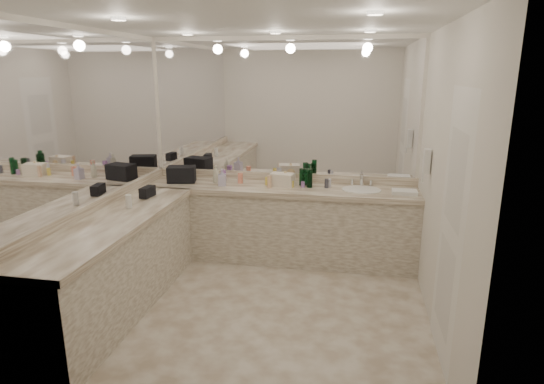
% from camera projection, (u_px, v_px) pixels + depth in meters
% --- Properties ---
extents(floor, '(3.20, 3.20, 0.00)m').
position_uv_depth(floor, '(258.00, 306.00, 4.41)').
color(floor, beige).
rests_on(floor, ground).
extents(ceiling, '(3.20, 3.20, 0.00)m').
position_uv_depth(ceiling, '(255.00, 21.00, 3.74)').
color(ceiling, white).
rests_on(ceiling, floor).
extents(wall_back, '(3.20, 0.02, 2.60)m').
position_uv_depth(wall_back, '(283.00, 148.00, 5.50)').
color(wall_back, silver).
rests_on(wall_back, floor).
extents(wall_left, '(0.02, 3.00, 2.60)m').
position_uv_depth(wall_left, '(94.00, 169.00, 4.36)').
color(wall_left, silver).
rests_on(wall_left, floor).
extents(wall_right, '(0.02, 3.00, 2.60)m').
position_uv_depth(wall_right, '(444.00, 183.00, 3.79)').
color(wall_right, silver).
rests_on(wall_right, floor).
extents(vanity_back_base, '(3.20, 0.60, 0.84)m').
position_uv_depth(vanity_back_base, '(279.00, 225.00, 5.44)').
color(vanity_back_base, beige).
rests_on(vanity_back_base, floor).
extents(vanity_back_top, '(3.20, 0.64, 0.06)m').
position_uv_depth(vanity_back_top, '(279.00, 189.00, 5.32)').
color(vanity_back_top, beige).
rests_on(vanity_back_top, vanity_back_base).
extents(vanity_left_base, '(0.60, 2.40, 0.84)m').
position_uv_depth(vanity_left_base, '(115.00, 268.00, 4.24)').
color(vanity_left_base, beige).
rests_on(vanity_left_base, floor).
extents(vanity_left_top, '(0.64, 2.42, 0.06)m').
position_uv_depth(vanity_left_top, '(112.00, 223.00, 4.13)').
color(vanity_left_top, beige).
rests_on(vanity_left_top, vanity_left_base).
extents(backsplash_back, '(3.20, 0.04, 0.10)m').
position_uv_depth(backsplash_back, '(283.00, 177.00, 5.57)').
color(backsplash_back, beige).
rests_on(backsplash_back, vanity_back_top).
extents(backsplash_left, '(0.04, 3.00, 0.10)m').
position_uv_depth(backsplash_left, '(99.00, 204.00, 4.44)').
color(backsplash_left, beige).
rests_on(backsplash_left, vanity_left_top).
extents(mirror_back, '(3.12, 0.01, 1.55)m').
position_uv_depth(mirror_back, '(283.00, 109.00, 5.37)').
color(mirror_back, white).
rests_on(mirror_back, wall_back).
extents(mirror_left, '(0.01, 2.92, 1.55)m').
position_uv_depth(mirror_left, '(90.00, 119.00, 4.23)').
color(mirror_left, white).
rests_on(mirror_left, wall_left).
extents(sink, '(0.44, 0.44, 0.03)m').
position_uv_depth(sink, '(361.00, 190.00, 5.15)').
color(sink, white).
rests_on(sink, vanity_back_top).
extents(faucet, '(0.24, 0.16, 0.14)m').
position_uv_depth(faucet, '(362.00, 180.00, 5.33)').
color(faucet, silver).
rests_on(faucet, vanity_back_top).
extents(wall_phone, '(0.06, 0.10, 0.24)m').
position_uv_depth(wall_phone, '(427.00, 161.00, 4.45)').
color(wall_phone, white).
rests_on(wall_phone, wall_right).
extents(door, '(0.02, 0.82, 2.10)m').
position_uv_depth(door, '(450.00, 231.00, 3.38)').
color(door, white).
rests_on(door, wall_right).
extents(black_toiletry_bag, '(0.37, 0.28, 0.19)m').
position_uv_depth(black_toiletry_bag, '(182.00, 175.00, 5.49)').
color(black_toiletry_bag, black).
rests_on(black_toiletry_bag, vanity_back_top).
extents(black_bag_spill, '(0.11, 0.21, 0.11)m').
position_uv_depth(black_bag_spill, '(147.00, 192.00, 4.84)').
color(black_bag_spill, black).
rests_on(black_bag_spill, vanity_left_top).
extents(cream_cosmetic_case, '(0.29, 0.21, 0.15)m').
position_uv_depth(cream_cosmetic_case, '(282.00, 180.00, 5.31)').
color(cream_cosmetic_case, silver).
rests_on(cream_cosmetic_case, vanity_back_top).
extents(hand_towel, '(0.27, 0.18, 0.04)m').
position_uv_depth(hand_towel, '(405.00, 192.00, 4.98)').
color(hand_towel, white).
rests_on(hand_towel, vanity_back_top).
extents(lotion_left, '(0.06, 0.06, 0.14)m').
position_uv_depth(lotion_left, '(129.00, 202.00, 4.45)').
color(lotion_left, white).
rests_on(lotion_left, vanity_left_top).
extents(soap_bottle_a, '(0.09, 0.09, 0.21)m').
position_uv_depth(soap_bottle_a, '(216.00, 174.00, 5.47)').
color(soap_bottle_a, beige).
rests_on(soap_bottle_a, vanity_back_top).
extents(soap_bottle_b, '(0.11, 0.11, 0.20)m').
position_uv_depth(soap_bottle_b, '(222.00, 177.00, 5.32)').
color(soap_bottle_b, '#B9B1CF').
rests_on(soap_bottle_b, vanity_back_top).
extents(soap_bottle_c, '(0.15, 0.15, 0.17)m').
position_uv_depth(soap_bottle_c, '(285.00, 178.00, 5.34)').
color(soap_bottle_c, '#E5C182').
rests_on(soap_bottle_c, vanity_back_top).
extents(green_bottle_0, '(0.07, 0.07, 0.18)m').
position_uv_depth(green_bottle_0, '(309.00, 179.00, 5.28)').
color(green_bottle_0, '#0F5225').
rests_on(green_bottle_0, vanity_back_top).
extents(green_bottle_1, '(0.06, 0.06, 0.20)m').
position_uv_depth(green_bottle_1, '(302.00, 177.00, 5.35)').
color(green_bottle_1, '#0F5225').
rests_on(green_bottle_1, vanity_back_top).
extents(green_bottle_2, '(0.06, 0.06, 0.22)m').
position_uv_depth(green_bottle_2, '(310.00, 178.00, 5.24)').
color(green_bottle_2, '#0F5225').
rests_on(green_bottle_2, vanity_back_top).
extents(green_bottle_3, '(0.07, 0.07, 0.19)m').
position_uv_depth(green_bottle_3, '(305.00, 177.00, 5.37)').
color(green_bottle_3, '#0F5225').
rests_on(green_bottle_3, vanity_back_top).
extents(amenity_bottle_0, '(0.07, 0.07, 0.13)m').
position_uv_depth(amenity_bottle_0, '(223.00, 175.00, 5.57)').
color(amenity_bottle_0, '#9966B2').
rests_on(amenity_bottle_0, vanity_back_top).
extents(amenity_bottle_1, '(0.04, 0.04, 0.10)m').
position_uv_depth(amenity_bottle_1, '(267.00, 181.00, 5.36)').
color(amenity_bottle_1, '#F2D84C').
rests_on(amenity_bottle_1, vanity_back_top).
extents(amenity_bottle_2, '(0.04, 0.04, 0.10)m').
position_uv_depth(amenity_bottle_2, '(329.00, 183.00, 5.26)').
color(amenity_bottle_2, silver).
rests_on(amenity_bottle_2, vanity_back_top).
extents(amenity_bottle_3, '(0.05, 0.05, 0.07)m').
position_uv_depth(amenity_bottle_3, '(303.00, 184.00, 5.26)').
color(amenity_bottle_3, '#9966B2').
rests_on(amenity_bottle_3, vanity_back_top).
extents(amenity_bottle_4, '(0.05, 0.05, 0.14)m').
position_uv_depth(amenity_bottle_4, '(269.00, 181.00, 5.24)').
color(amenity_bottle_4, '#E0B28C').
rests_on(amenity_bottle_4, vanity_back_top).
extents(amenity_bottle_5, '(0.04, 0.04, 0.10)m').
position_uv_depth(amenity_bottle_5, '(326.00, 183.00, 5.23)').
color(amenity_bottle_5, '#3F3F4C').
rests_on(amenity_bottle_5, vanity_back_top).
extents(amenity_bottle_6, '(0.06, 0.06, 0.13)m').
position_uv_depth(amenity_bottle_6, '(275.00, 178.00, 5.42)').
color(amenity_bottle_6, silver).
rests_on(amenity_bottle_6, vanity_back_top).
extents(amenity_bottle_7, '(0.06, 0.06, 0.12)m').
position_uv_depth(amenity_bottle_7, '(240.00, 178.00, 5.45)').
color(amenity_bottle_7, '#E57F66').
rests_on(amenity_bottle_7, vanity_back_top).
extents(amenity_bottle_8, '(0.05, 0.05, 0.07)m').
position_uv_depth(amenity_bottle_8, '(292.00, 184.00, 5.26)').
color(amenity_bottle_8, '#F2D84C').
rests_on(amenity_bottle_8, vanity_back_top).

